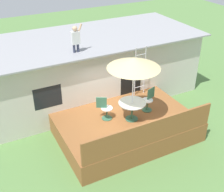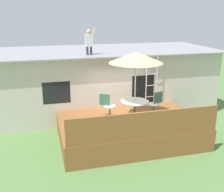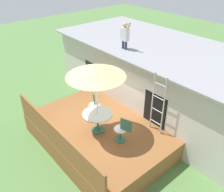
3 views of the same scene
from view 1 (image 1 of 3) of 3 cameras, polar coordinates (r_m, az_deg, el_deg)
The scene contains 10 objects.
ground_plane at distance 12.03m, azimuth 2.43°, elevation -7.30°, with size 40.00×40.00×0.00m, color #567F42.
house at distance 14.07m, azimuth -4.69°, elevation 5.50°, with size 10.50×4.50×2.95m.
deck at distance 11.79m, azimuth 2.47°, elevation -5.75°, with size 5.16×3.61×0.80m, color brown.
deck_railing at distance 10.11m, azimuth 7.52°, elevation -6.96°, with size 5.06×0.08×0.90m, color brown.
patio_table at distance 11.17m, azimuth 3.88°, elevation -1.95°, with size 1.04×1.04×0.74m.
patio_umbrella at distance 10.35m, azimuth 4.21°, elevation 6.35°, with size 1.90×1.90×2.54m.
step_ladder at distance 12.70m, azimuth 5.40°, elevation 4.76°, with size 0.52×0.04×2.20m.
person_figure at distance 11.69m, azimuth -7.00°, elevation 11.15°, with size 0.47×0.20×1.11m.
patio_chair_left at distance 11.27m, azimuth -1.37°, elevation -2.36°, with size 0.57×0.44×0.92m.
patio_chair_right at distance 11.90m, azimuth 7.04°, elevation -0.70°, with size 0.61×0.44×0.92m.
Camera 1 is at (-4.84, -8.27, 7.27)m, focal length 47.62 mm.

